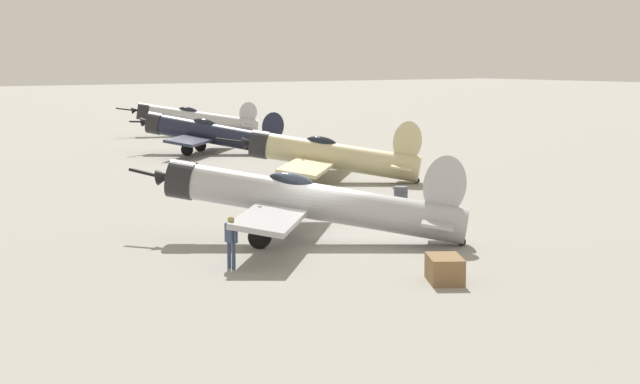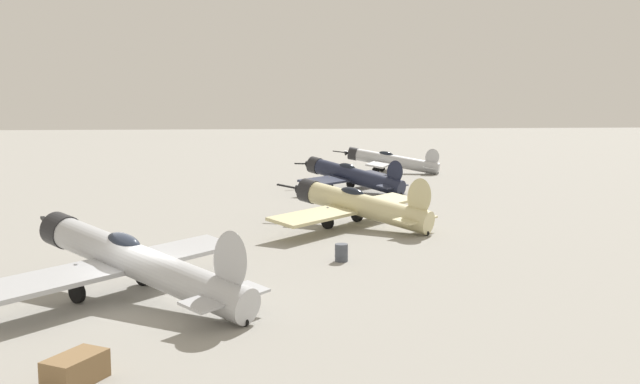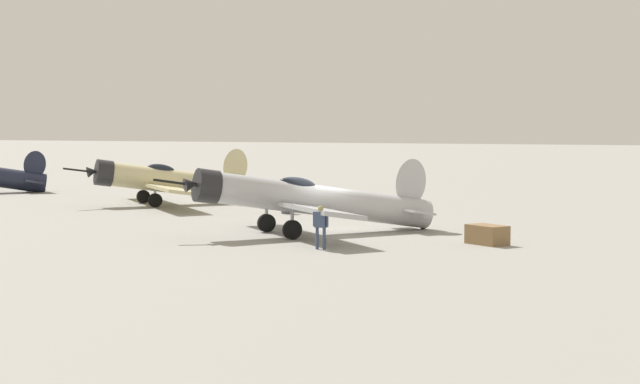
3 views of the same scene
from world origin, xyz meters
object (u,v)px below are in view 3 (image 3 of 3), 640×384
airplane_mid_apron (167,181)px  equipment_crate (487,235)px  fuel_drum (287,206)px  airplane_foreground (309,200)px  ground_crew_mechanic (321,223)px

airplane_mid_apron → equipment_crate: size_ratio=5.92×
airplane_mid_apron → fuel_drum: 9.35m
airplane_foreground → airplane_mid_apron: airplane_mid_apron is taller
equipment_crate → fuel_drum: size_ratio=2.24×
ground_crew_mechanic → equipment_crate: 6.73m
ground_crew_mechanic → airplane_foreground: bearing=31.7°
airplane_foreground → equipment_crate: 7.98m
equipment_crate → fuel_drum: (9.21, 13.21, 0.03)m
ground_crew_mechanic → airplane_mid_apron: bearing=49.1°
airplane_mid_apron → equipment_crate: airplane_mid_apron is taller
ground_crew_mechanic → fuel_drum: (13.34, 7.93, -0.58)m
airplane_foreground → ground_crew_mechanic: 5.30m
airplane_mid_apron → airplane_foreground: bearing=95.9°
airplane_foreground → ground_crew_mechanic: airplane_foreground is taller
ground_crew_mechanic → equipment_crate: ground_crew_mechanic is taller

